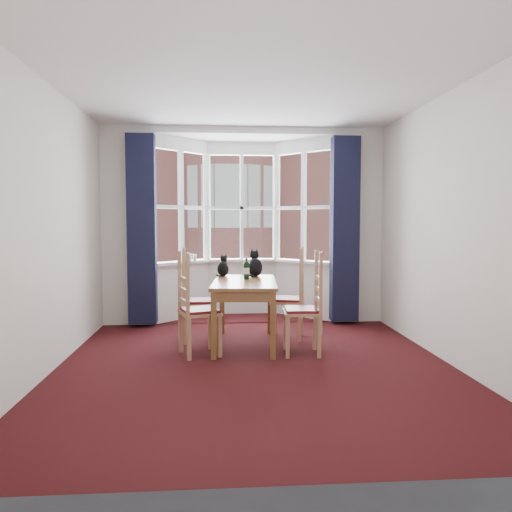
{
  "coord_description": "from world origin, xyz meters",
  "views": [
    {
      "loc": [
        -0.37,
        -4.9,
        1.47
      ],
      "look_at": [
        0.08,
        1.05,
        1.05
      ],
      "focal_mm": 35.0,
      "sensor_mm": 36.0,
      "label": 1
    }
  ],
  "objects": [
    {
      "name": "street",
      "position": [
        0.0,
        32.25,
        -6.0
      ],
      "size": [
        80.0,
        80.0,
        0.0
      ],
      "primitive_type": "plane",
      "color": "#333335",
      "rests_on": "ground"
    },
    {
      "name": "wall_back_pier_right",
      "position": [
        1.65,
        2.25,
        1.4
      ],
      "size": [
        0.7,
        0.12,
        2.8
      ],
      "primitive_type": "cube",
      "color": "silver",
      "rests_on": "floor"
    },
    {
      "name": "wall_back_pier_left",
      "position": [
        -1.65,
        2.25,
        1.4
      ],
      "size": [
        0.7,
        0.12,
        2.8
      ],
      "primitive_type": "cube",
      "color": "silver",
      "rests_on": "floor"
    },
    {
      "name": "curtain_right",
      "position": [
        1.42,
        2.07,
        1.35
      ],
      "size": [
        0.38,
        0.22,
        2.6
      ],
      "primitive_type": "cube",
      "color": "#161732",
      "rests_on": "floor"
    },
    {
      "name": "curtain_left",
      "position": [
        -1.42,
        2.07,
        1.35
      ],
      "size": [
        0.38,
        0.22,
        2.6
      ],
      "primitive_type": "cube",
      "color": "#161732",
      "rests_on": "floor"
    },
    {
      "name": "chair_left_far",
      "position": [
        -0.7,
        1.18,
        0.47
      ],
      "size": [
        0.42,
        0.44,
        0.92
      ],
      "color": "#B17F56",
      "rests_on": "floor"
    },
    {
      "name": "bay_window",
      "position": [
        0.0,
        2.75,
        1.4
      ],
      "size": [
        2.76,
        0.94,
        2.8
      ],
      "color": "white",
      "rests_on": "floor"
    },
    {
      "name": "wine_bottle",
      "position": [
        -0.03,
        1.08,
        0.89
      ],
      "size": [
        0.07,
        0.07,
        0.27
      ],
      "color": "black",
      "rests_on": "dining_table"
    },
    {
      "name": "dining_table",
      "position": [
        -0.06,
        0.93,
        0.67
      ],
      "size": [
        0.83,
        1.41,
        0.77
      ],
      "color": "brown",
      "rests_on": "floor"
    },
    {
      "name": "candle_short",
      "position": [
        -0.73,
        2.63,
        0.92
      ],
      "size": [
        0.06,
        0.06,
        0.1
      ],
      "primitive_type": "cylinder",
      "color": "white",
      "rests_on": "bay_window"
    },
    {
      "name": "chair_left_near",
      "position": [
        -0.66,
        0.5,
        0.47
      ],
      "size": [
        0.51,
        0.52,
        0.92
      ],
      "color": "#B17F56",
      "rests_on": "floor"
    },
    {
      "name": "wall_right",
      "position": [
        2.0,
        0.0,
        1.4
      ],
      "size": [
        0.0,
        4.5,
        4.5
      ],
      "primitive_type": "plane",
      "rotation": [
        1.57,
        0.0,
        -1.57
      ],
      "color": "silver",
      "rests_on": "floor"
    },
    {
      "name": "cat_left",
      "position": [
        -0.31,
        1.46,
        0.87
      ],
      "size": [
        0.18,
        0.23,
        0.29
      ],
      "color": "black",
      "rests_on": "dining_table"
    },
    {
      "name": "wall_near",
      "position": [
        0.0,
        -2.25,
        1.4
      ],
      "size": [
        4.0,
        0.0,
        4.0
      ],
      "primitive_type": "plane",
      "rotation": [
        -1.57,
        0.0,
        0.0
      ],
      "color": "silver",
      "rests_on": "floor"
    },
    {
      "name": "tenement_building",
      "position": [
        0.0,
        14.01,
        1.6
      ],
      "size": [
        18.4,
        7.8,
        15.2
      ],
      "color": "#A56055",
      "rests_on": "street"
    },
    {
      "name": "cat_right",
      "position": [
        0.1,
        1.42,
        0.9
      ],
      "size": [
        0.2,
        0.27,
        0.35
      ],
      "color": "black",
      "rests_on": "dining_table"
    },
    {
      "name": "chair_right_far",
      "position": [
        0.57,
        1.23,
        0.47
      ],
      "size": [
        0.48,
        0.5,
        0.92
      ],
      "color": "#B17F56",
      "rests_on": "floor"
    },
    {
      "name": "chair_right_near",
      "position": [
        0.64,
        0.48,
        0.47
      ],
      "size": [
        0.42,
        0.44,
        0.92
      ],
      "color": "#B17F56",
      "rests_on": "floor"
    },
    {
      "name": "wall_left",
      "position": [
        -2.0,
        0.0,
        1.4
      ],
      "size": [
        0.0,
        4.5,
        4.5
      ],
      "primitive_type": "plane",
      "rotation": [
        1.57,
        0.0,
        1.57
      ],
      "color": "silver",
      "rests_on": "floor"
    },
    {
      "name": "candle_tall",
      "position": [
        -0.8,
        2.6,
        0.92
      ],
      "size": [
        0.06,
        0.06,
        0.11
      ],
      "primitive_type": "cylinder",
      "color": "white",
      "rests_on": "bay_window"
    },
    {
      "name": "floor",
      "position": [
        0.0,
        0.0,
        0.0
      ],
      "size": [
        4.5,
        4.5,
        0.0
      ],
      "primitive_type": "plane",
      "color": "black",
      "rests_on": "ground"
    },
    {
      "name": "ceiling",
      "position": [
        0.0,
        0.0,
        2.8
      ],
      "size": [
        4.5,
        4.5,
        0.0
      ],
      "primitive_type": "plane",
      "rotation": [
        3.14,
        0.0,
        0.0
      ],
      "color": "white",
      "rests_on": "floor"
    }
  ]
}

